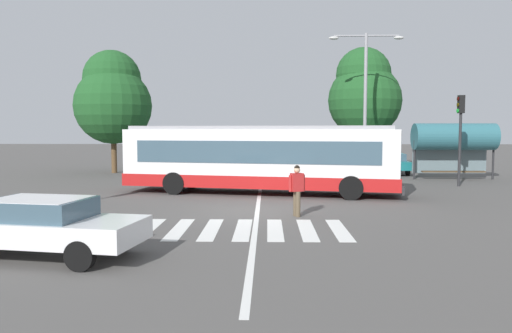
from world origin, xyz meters
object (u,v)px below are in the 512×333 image
bus_stop_shelter (454,138)px  background_tree_left (113,98)px  parked_car_silver (348,162)px  background_tree_right (364,93)px  parked_car_black (266,162)px  parked_car_charcoal (311,162)px  parked_car_champagne (225,162)px  foreground_sedan (42,224)px  twin_arm_street_lamp (365,89)px  parked_car_blue (186,162)px  pedestrian_crossing_street (297,188)px  city_transit_bus (260,159)px  traffic_light_far_corner (460,125)px  parked_car_teal (391,162)px

bus_stop_shelter → background_tree_left: (-21.08, 3.92, 2.57)m
parked_car_silver → background_tree_right: size_ratio=0.54×
parked_car_black → parked_car_charcoal: 2.97m
parked_car_champagne → foreground_sedan: bearing=-96.2°
parked_car_champagne → twin_arm_street_lamp: size_ratio=0.53×
parked_car_charcoal → parked_car_blue: bearing=177.8°
pedestrian_crossing_street → background_tree_left: size_ratio=0.21×
foreground_sedan → background_tree_left: 22.87m
parked_car_charcoal → bus_stop_shelter: size_ratio=0.99×
foreground_sedan → parked_car_blue: size_ratio=1.04×
bus_stop_shelter → background_tree_left: background_tree_left is taller
pedestrian_crossing_street → parked_car_charcoal: (1.85, 15.61, -0.20)m
city_transit_bus → parked_car_charcoal: city_transit_bus is taller
parked_car_silver → traffic_light_far_corner: traffic_light_far_corner is taller
city_transit_bus → bus_stop_shelter: 12.99m
background_tree_left → background_tree_right: 17.13m
city_transit_bus → parked_car_silver: (5.59, 9.94, -0.82)m
parked_car_champagne → traffic_light_far_corner: 14.48m
city_transit_bus → foreground_sedan: (-4.75, -11.34, -0.82)m
city_transit_bus → background_tree_right: bearing=60.6°
foreground_sedan → parked_car_black: size_ratio=1.02×
parked_car_charcoal → background_tree_left: (-13.11, 0.82, 4.22)m
pedestrian_crossing_street → parked_car_black: bearing=93.9°
twin_arm_street_lamp → background_tree_right: bearing=79.9°
city_transit_bus → parked_car_blue: bearing=116.4°
parked_car_charcoal → traffic_light_far_corner: 9.88m
pedestrian_crossing_street → parked_car_champagne: pedestrian_crossing_street is taller
bus_stop_shelter → twin_arm_street_lamp: size_ratio=0.54×
parked_car_black → parked_car_silver: same height
background_tree_right → foreground_sedan: bearing=-116.3°
twin_arm_street_lamp → background_tree_left: (-16.14, 2.78, -0.34)m
background_tree_right → parked_car_blue: bearing=-168.1°
pedestrian_crossing_street → background_tree_right: background_tree_right is taller
parked_car_charcoal → foreground_sedan: bearing=-110.6°
parked_car_blue → background_tree_left: background_tree_left is taller
parked_car_blue → traffic_light_far_corner: (15.10, -6.93, 2.34)m
parked_car_black → background_tree_left: size_ratio=0.57×
foreground_sedan → parked_car_charcoal: same height
bus_stop_shelter → city_transit_bus: bearing=-149.3°
foreground_sedan → parked_car_charcoal: size_ratio=1.03×
pedestrian_crossing_street → parked_car_charcoal: 15.72m
pedestrian_crossing_street → parked_car_silver: size_ratio=0.37×
parked_car_blue → traffic_light_far_corner: size_ratio=0.98×
parked_car_charcoal → parked_car_teal: same height
city_transit_bus → twin_arm_street_lamp: size_ratio=1.47×
parked_car_charcoal → background_tree_left: bearing=176.4°
traffic_light_far_corner → background_tree_right: 10.21m
parked_car_silver → background_tree_left: bearing=177.8°
parked_car_silver → traffic_light_far_corner: bearing=-56.5°
twin_arm_street_lamp → parked_car_blue: bearing=168.5°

